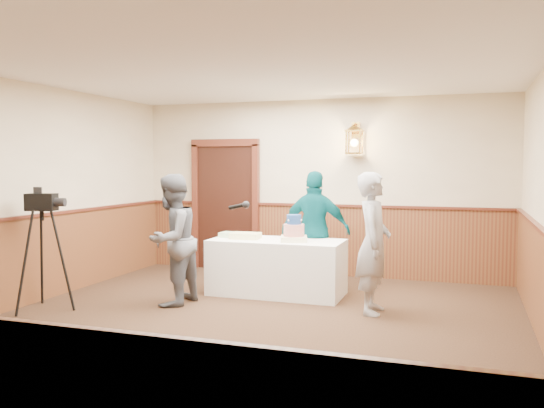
{
  "coord_description": "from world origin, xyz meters",
  "views": [
    {
      "loc": [
        2.25,
        -5.45,
        1.78
      ],
      "look_at": [
        -0.18,
        1.7,
        1.25
      ],
      "focal_mm": 38.0,
      "sensor_mm": 36.0,
      "label": 1
    }
  ],
  "objects": [
    {
      "name": "tv_camera_rig",
      "position": [
        -2.6,
        0.19,
        0.64
      ],
      "size": [
        0.56,
        0.52,
        1.42
      ],
      "rotation": [
        0.0,
        0.0,
        0.25
      ],
      "color": "black",
      "rests_on": "ground"
    },
    {
      "name": "sheet_cake_green",
      "position": [
        -0.89,
        1.97,
        0.78
      ],
      "size": [
        0.3,
        0.25,
        0.07
      ],
      "primitive_type": "cube",
      "rotation": [
        0.0,
        0.0,
        -0.06
      ],
      "color": "#AACE91",
      "rests_on": "display_table"
    },
    {
      "name": "assistant_p",
      "position": [
        0.24,
        2.36,
        0.84
      ],
      "size": [
        0.99,
        0.42,
        1.68
      ],
      "primitive_type": "imported",
      "rotation": [
        0.0,
        0.0,
        3.15
      ],
      "color": "#064C53",
      "rests_on": "ground"
    },
    {
      "name": "ground",
      "position": [
        0.0,
        0.0,
        0.0
      ],
      "size": [
        7.0,
        7.0,
        0.0
      ],
      "primitive_type": "plane",
      "color": "#311E13",
      "rests_on": "ground"
    },
    {
      "name": "room_shell",
      "position": [
        -0.05,
        0.45,
        1.52
      ],
      "size": [
        6.02,
        7.02,
        2.81
      ],
      "color": "#C7B495",
      "rests_on": "ground"
    },
    {
      "name": "baker",
      "position": [
        1.21,
        1.34,
        0.84
      ],
      "size": [
        0.44,
        0.63,
        1.68
      ],
      "primitive_type": "imported",
      "rotation": [
        0.0,
        0.0,
        1.63
      ],
      "color": "#96969A",
      "rests_on": "ground"
    },
    {
      "name": "sheet_cake_yellow",
      "position": [
        -0.63,
        1.87,
        0.79
      ],
      "size": [
        0.41,
        0.32,
        0.08
      ],
      "primitive_type": "cube",
      "rotation": [
        0.0,
        0.0,
        0.06
      ],
      "color": "#FCFE98",
      "rests_on": "display_table"
    },
    {
      "name": "interviewer",
      "position": [
        -1.25,
        0.94,
        0.83
      ],
      "size": [
        1.49,
        0.86,
        1.65
      ],
      "rotation": [
        0.0,
        0.0,
        -1.66
      ],
      "color": "#565860",
      "rests_on": "ground"
    },
    {
      "name": "tiered_cake",
      "position": [
        0.08,
        1.82,
        0.89
      ],
      "size": [
        0.43,
        0.43,
        0.36
      ],
      "rotation": [
        0.0,
        0.0,
        0.28
      ],
      "color": "#F1E9B7",
      "rests_on": "display_table"
    },
    {
      "name": "display_table",
      "position": [
        -0.18,
        1.9,
        0.38
      ],
      "size": [
        1.8,
        0.8,
        0.75
      ],
      "primitive_type": "cube",
      "color": "white",
      "rests_on": "ground"
    }
  ]
}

